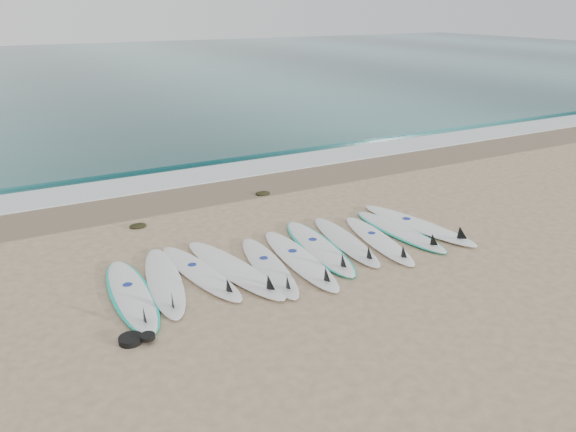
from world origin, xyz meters
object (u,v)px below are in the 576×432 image
surfboard_10 (420,225)px  leash_coil (135,339)px  surfboard_0 (132,295)px  surfboard_5 (301,260)px

surfboard_10 → leash_coil: surfboard_10 is taller
surfboard_0 → surfboard_5: size_ratio=0.96×
surfboard_5 → surfboard_10: (2.89, 0.25, 0.00)m
surfboard_0 → leash_coil: surfboard_0 is taller
surfboard_0 → leash_coil: bearing=-99.8°
surfboard_5 → leash_coil: bearing=-157.6°
surfboard_5 → leash_coil: size_ratio=5.97×
surfboard_0 → surfboard_10: surfboard_10 is taller
surfboard_0 → surfboard_10: bearing=3.3°
surfboard_5 → leash_coil: 3.30m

